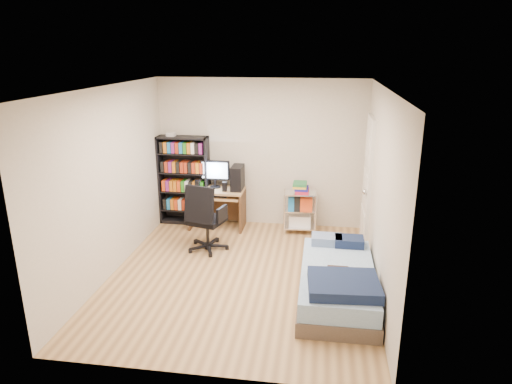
% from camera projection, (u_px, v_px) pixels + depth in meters
% --- Properties ---
extents(room, '(3.58, 4.08, 2.58)m').
position_uv_depth(room, '(240.00, 188.00, 5.82)').
color(room, tan).
rests_on(room, ground).
extents(media_shelf, '(0.86, 0.29, 1.60)m').
position_uv_depth(media_shelf, '(184.00, 179.00, 7.87)').
color(media_shelf, black).
rests_on(media_shelf, room).
extents(computer_desk, '(0.92, 0.53, 1.15)m').
position_uv_depth(computer_desk, '(223.00, 192.00, 7.72)').
color(computer_desk, tan).
rests_on(computer_desk, room).
extents(office_chair, '(0.77, 0.77, 1.06)m').
position_uv_depth(office_chair, '(206.00, 229.00, 6.89)').
color(office_chair, black).
rests_on(office_chair, room).
extents(wire_cart, '(0.55, 0.41, 0.86)m').
position_uv_depth(wire_cart, '(300.00, 200.00, 7.52)').
color(wire_cart, silver).
rests_on(wire_cart, room).
extents(bed, '(0.91, 1.82, 0.52)m').
position_uv_depth(bed, '(338.00, 282.00, 5.56)').
color(bed, brown).
rests_on(bed, room).
extents(door, '(0.12, 0.80, 2.00)m').
position_uv_depth(door, '(367.00, 183.00, 6.93)').
color(door, silver).
rests_on(door, room).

